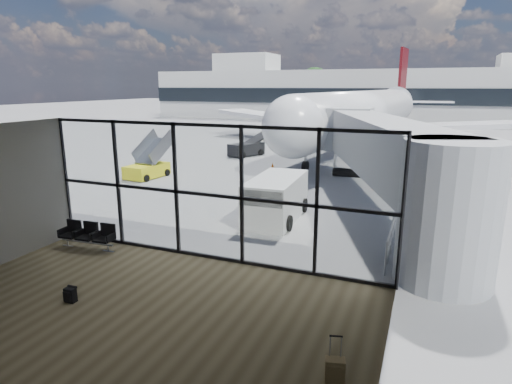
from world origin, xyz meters
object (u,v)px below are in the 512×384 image
Objects in this scene: service_van at (275,198)px; belt_loader at (247,148)px; airliner at (366,112)px; mobile_stairs at (148,169)px; seating_row at (89,234)px; backpack at (70,295)px; suitcase at (335,372)px.

service_van is 17.32m from belt_loader.
mobile_stairs is at bearing -110.57° from airliner.
belt_loader reaches higher than seating_row.
backpack is 7.26m from suitcase.
backpack is 0.10× the size of service_van.
airliner is (-4.43, 35.30, 2.81)m from suitcase.
belt_loader is (-12.46, 24.98, 0.29)m from suitcase.
seating_row is at bearing 124.50° from backpack.
mobile_stairs is at bearing 150.23° from service_van.
service_van is at bearing -21.63° from mobile_stairs.
airliner reaches higher than seating_row.
service_van is at bearing 100.62° from suitcase.
seating_row is 12.09m from mobile_stairs.
airliner reaches higher than backpack.
suitcase is 27.92m from belt_loader.
seating_row is 0.52× the size of belt_loader.
seating_row is at bearing 142.71° from suitcase.
backpack is 0.43× the size of suitcase.
service_van is 11.63m from mobile_stairs.
airliner is 11.72× the size of mobile_stairs.
service_van is 1.06× the size of belt_loader.
airliner reaches higher than service_van.
seating_row is 2.05× the size of suitcase.
suitcase is at bearing -76.25° from airliner.
backpack is 34.89m from airliner.
suitcase is at bearing -67.26° from service_van.
suitcase reaches higher than backpack.
mobile_stairs is (-2.48, -10.16, -0.05)m from belt_loader.
suitcase is at bearing -26.59° from seating_row.
service_van is (2.66, 8.92, 0.73)m from backpack.
airliner is 23.16m from mobile_stairs.
mobile_stairs is (-10.36, 5.26, -0.39)m from service_van.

